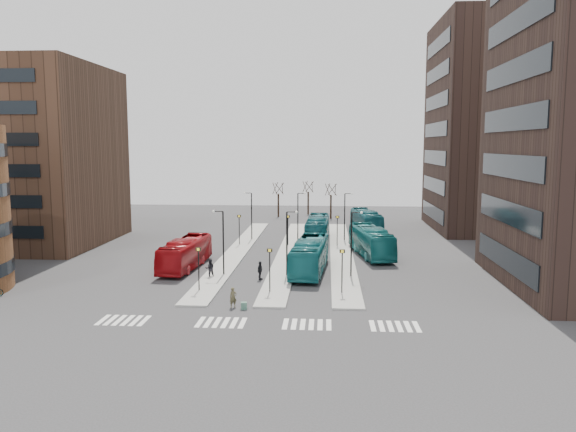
# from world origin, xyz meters

# --- Properties ---
(ground) EXTENTS (160.00, 160.00, 0.00)m
(ground) POSITION_xyz_m (0.00, 0.00, 0.00)
(ground) COLOR #2C2C2E
(ground) RESTS_ON ground
(island_left) EXTENTS (2.50, 45.00, 0.15)m
(island_left) POSITION_xyz_m (-4.00, 30.00, 0.07)
(island_left) COLOR #969690
(island_left) RESTS_ON ground
(island_mid) EXTENTS (2.50, 45.00, 0.15)m
(island_mid) POSITION_xyz_m (2.00, 30.00, 0.07)
(island_mid) COLOR #969690
(island_mid) RESTS_ON ground
(island_right) EXTENTS (2.50, 45.00, 0.15)m
(island_right) POSITION_xyz_m (8.00, 30.00, 0.07)
(island_right) COLOR #969690
(island_right) RESTS_ON ground
(suitcase) EXTENTS (0.51, 0.44, 0.55)m
(suitcase) POSITION_xyz_m (0.11, 7.24, 0.28)
(suitcase) COLOR navy
(suitcase) RESTS_ON ground
(red_bus) EXTENTS (3.23, 10.95, 3.01)m
(red_bus) POSITION_xyz_m (-7.82, 20.98, 1.51)
(red_bus) COLOR #9A0B11
(red_bus) RESTS_ON ground
(teal_bus_a) EXTENTS (3.64, 11.91, 3.27)m
(teal_bus_a) POSITION_xyz_m (4.69, 20.06, 1.63)
(teal_bus_a) COLOR #146368
(teal_bus_a) RESTS_ON ground
(teal_bus_b) EXTENTS (3.02, 11.57, 3.20)m
(teal_bus_b) POSITION_xyz_m (5.14, 37.89, 1.60)
(teal_bus_b) COLOR #12555E
(teal_bus_b) RESTS_ON ground
(teal_bus_c) EXTENTS (4.58, 11.92, 3.24)m
(teal_bus_c) POSITION_xyz_m (11.27, 28.74, 1.62)
(teal_bus_c) COLOR #146567
(teal_bus_c) RESTS_ON ground
(teal_bus_d) EXTENTS (4.16, 11.36, 3.09)m
(teal_bus_d) POSITION_xyz_m (11.93, 46.18, 1.55)
(teal_bus_d) COLOR #12535C
(teal_bus_d) RESTS_ON ground
(traveller) EXTENTS (0.68, 0.60, 1.57)m
(traveller) POSITION_xyz_m (-0.76, 7.65, 0.79)
(traveller) COLOR #4A452C
(traveller) RESTS_ON ground
(commuter_a) EXTENTS (1.03, 0.91, 1.78)m
(commuter_a) POSITION_xyz_m (-4.52, 17.08, 0.89)
(commuter_a) COLOR black
(commuter_a) RESTS_ON ground
(commuter_b) EXTENTS (0.67, 1.09, 1.73)m
(commuter_b) POSITION_xyz_m (0.23, 16.62, 0.86)
(commuter_b) COLOR black
(commuter_b) RESTS_ON ground
(commuter_c) EXTENTS (1.06, 1.15, 1.56)m
(commuter_c) POSITION_xyz_m (4.80, 17.71, 0.78)
(commuter_c) COLOR black
(commuter_c) RESTS_ON ground
(crosswalk_stripes) EXTENTS (22.35, 2.40, 0.01)m
(crosswalk_stripes) POSITION_xyz_m (1.75, 4.00, 0.01)
(crosswalk_stripes) COLOR silver
(crosswalk_stripes) RESTS_ON ground
(office_block) EXTENTS (25.00, 20.12, 22.00)m
(office_block) POSITION_xyz_m (-34.00, 33.98, 11.00)
(office_block) COLOR #472E21
(office_block) RESTS_ON ground
(tower_far) EXTENTS (20.12, 20.00, 30.00)m
(tower_far) POSITION_xyz_m (31.98, 50.00, 15.00)
(tower_far) COLOR #30211B
(tower_far) RESTS_ON ground
(sign_poles) EXTENTS (12.45, 22.12, 3.65)m
(sign_poles) POSITION_xyz_m (1.60, 23.00, 2.41)
(sign_poles) COLOR black
(sign_poles) RESTS_ON ground
(lamp_posts) EXTENTS (14.04, 20.24, 6.12)m
(lamp_posts) POSITION_xyz_m (2.64, 28.00, 3.58)
(lamp_posts) COLOR black
(lamp_posts) RESTS_ON ground
(bare_trees) EXTENTS (10.97, 8.14, 5.90)m
(bare_trees) POSITION_xyz_m (2.67, 62.67, 2.72)
(bare_trees) COLOR black
(bare_trees) RESTS_ON ground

